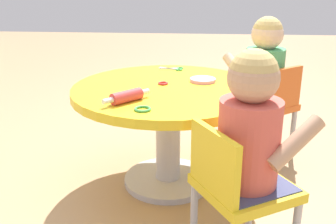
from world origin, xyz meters
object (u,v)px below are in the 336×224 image
(child_chair_right, at_px, (266,105))
(craft_scissors, at_px, (175,69))
(child_chair_left, at_px, (237,188))
(seated_child_right, at_px, (264,64))
(rolling_pin, at_px, (127,96))
(craft_table, at_px, (168,110))
(seated_child_left, at_px, (251,125))

(child_chair_right, xyz_separation_m, craft_scissors, (-0.01, 0.51, 0.20))
(child_chair_left, xyz_separation_m, seated_child_right, (0.95, -0.21, 0.23))
(rolling_pin, bearing_deg, craft_table, -32.01)
(craft_table, bearing_deg, craft_scissors, -1.60)
(craft_table, height_order, seated_child_left, seated_child_left)
(child_chair_left, xyz_separation_m, rolling_pin, (0.32, 0.44, 0.22))
(seated_child_right, height_order, craft_scissors, seated_child_right)
(child_chair_left, relative_size, craft_scissors, 3.87)
(seated_child_right, bearing_deg, child_chair_right, -142.63)
(craft_table, distance_m, child_chair_left, 0.64)
(child_chair_left, height_order, seated_child_left, seated_child_left)
(craft_table, relative_size, craft_scissors, 6.51)
(child_chair_right, height_order, craft_scissors, child_chair_right)
(craft_table, xyz_separation_m, craft_scissors, (0.35, -0.01, 0.12))
(child_chair_right, xyz_separation_m, seated_child_right, (0.03, 0.02, 0.23))
(child_chair_right, distance_m, rolling_pin, 0.93)
(craft_table, bearing_deg, child_chair_right, -55.79)
(seated_child_right, bearing_deg, child_chair_left, 167.38)
(child_chair_left, height_order, seated_child_right, seated_child_right)
(craft_table, distance_m, seated_child_right, 0.65)
(seated_child_right, bearing_deg, rolling_pin, 134.11)
(child_chair_right, relative_size, craft_scissors, 3.87)
(seated_child_left, relative_size, rolling_pin, 2.81)
(child_chair_left, distance_m, rolling_pin, 0.59)
(seated_child_left, relative_size, child_chair_right, 0.95)
(child_chair_left, xyz_separation_m, craft_scissors, (0.91, 0.28, 0.20))
(craft_table, height_order, craft_scissors, craft_scissors)
(seated_child_left, bearing_deg, child_chair_right, -12.69)
(craft_table, bearing_deg, rolling_pin, 147.99)
(seated_child_left, distance_m, rolling_pin, 0.56)
(seated_child_right, relative_size, rolling_pin, 2.81)
(craft_table, height_order, seated_child_right, seated_child_right)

